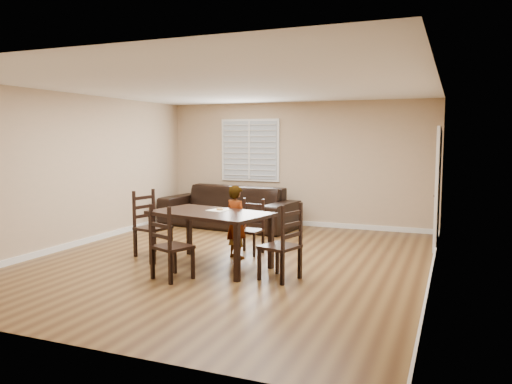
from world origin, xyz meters
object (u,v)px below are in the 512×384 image
(chair_left, at_px, (147,226))
(donut, at_px, (220,209))
(chair_far, at_px, (165,247))
(chair_right, at_px, (287,246))
(dining_table, at_px, (210,218))
(sofa, at_px, (228,207))
(chair_near, at_px, (252,228))
(child, at_px, (236,222))

(chair_left, xyz_separation_m, donut, (1.38, -0.11, 0.37))
(chair_far, xyz_separation_m, chair_right, (1.53, 0.60, 0.01))
(dining_table, relative_size, chair_right, 1.84)
(donut, xyz_separation_m, sofa, (-1.27, 2.97, -0.42))
(dining_table, bearing_deg, chair_near, 90.81)
(chair_far, bearing_deg, sofa, -54.89)
(chair_right, bearing_deg, chair_near, -124.92)
(dining_table, height_order, chair_right, chair_right)
(child, relative_size, donut, 11.13)
(dining_table, xyz_separation_m, chair_far, (-0.22, -0.90, -0.27))
(chair_far, relative_size, chair_right, 0.98)
(donut, bearing_deg, chair_near, 79.72)
(donut, bearing_deg, chair_right, -21.64)
(chair_near, distance_m, chair_left, 1.73)
(dining_table, height_order, chair_left, chair_left)
(chair_near, height_order, chair_far, chair_far)
(child, height_order, donut, child)
(chair_near, relative_size, chair_right, 0.86)
(chair_left, bearing_deg, child, -64.19)
(child, distance_m, donut, 0.52)
(chair_far, distance_m, donut, 1.19)
(child, bearing_deg, chair_right, 165.37)
(dining_table, bearing_deg, sofa, 123.46)
(chair_far, height_order, chair_right, chair_right)
(donut, height_order, sofa, same)
(sofa, bearing_deg, donut, -59.53)
(chair_left, relative_size, chair_right, 1.02)
(dining_table, relative_size, child, 1.65)
(chair_near, distance_m, chair_right, 1.76)
(dining_table, distance_m, donut, 0.23)
(chair_near, relative_size, chair_far, 0.88)
(dining_table, height_order, child, child)
(child, bearing_deg, dining_table, 101.22)
(chair_far, relative_size, child, 0.88)
(chair_left, distance_m, chair_right, 2.69)
(chair_near, bearing_deg, chair_far, -98.22)
(donut, distance_m, sofa, 3.26)
(chair_far, height_order, child, child)
(chair_near, relative_size, donut, 8.61)
(donut, bearing_deg, chair_left, 175.58)
(chair_far, relative_size, sofa, 0.35)
(dining_table, bearing_deg, chair_far, -91.20)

